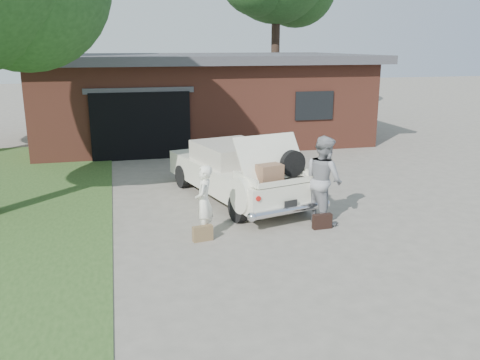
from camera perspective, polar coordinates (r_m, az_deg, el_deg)
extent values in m
plane|color=gray|center=(9.74, 0.85, -7.16)|extent=(90.00, 90.00, 0.00)
cube|color=brown|center=(20.61, -4.62, 8.88)|extent=(12.00, 7.00, 3.00)
cube|color=#4C4C51|center=(20.50, -4.72, 13.47)|extent=(12.80, 7.80, 0.30)
cube|color=black|center=(16.99, -11.06, 6.00)|extent=(3.20, 0.30, 2.20)
cube|color=#4C4C51|center=(16.78, -11.24, 9.84)|extent=(3.50, 0.12, 0.18)
cube|color=black|center=(18.15, 8.33, 8.27)|extent=(1.40, 0.08, 1.00)
cylinder|color=#38281E|center=(27.40, 3.98, 13.52)|extent=(0.44, 0.44, 5.99)
cube|color=beige|center=(12.39, -0.34, 0.48)|extent=(2.83, 4.84, 0.59)
cube|color=beige|center=(12.51, -0.94, 3.08)|extent=(1.92, 2.14, 0.47)
cube|color=black|center=(13.27, -2.67, 3.68)|extent=(1.38, 0.43, 0.40)
cube|color=black|center=(11.77, 1.02, 2.23)|extent=(1.38, 0.43, 0.40)
cylinder|color=black|center=(10.79, -0.20, -3.21)|extent=(0.35, 0.63, 0.60)
cylinder|color=black|center=(11.60, 6.79, -2.01)|extent=(0.35, 0.63, 0.60)
cylinder|color=black|center=(13.49, -6.46, 0.41)|extent=(0.35, 0.63, 0.60)
cylinder|color=black|center=(14.14, -0.45, 1.19)|extent=(0.35, 0.63, 0.60)
cylinder|color=silver|center=(10.54, 5.65, -3.37)|extent=(1.85, 0.63, 0.16)
cylinder|color=#A5140F|center=(10.11, 1.99, -2.06)|extent=(0.13, 0.12, 0.11)
cylinder|color=#A5140F|center=(10.91, 8.76, -0.94)|extent=(0.13, 0.12, 0.11)
cube|color=black|center=(10.49, 5.73, -2.69)|extent=(0.30, 0.10, 0.15)
cube|color=black|center=(10.87, 3.98, 0.08)|extent=(1.62, 1.33, 0.04)
cube|color=beige|center=(10.48, 0.62, 0.07)|extent=(0.31, 0.98, 0.16)
cube|color=beige|center=(11.24, 7.12, 0.99)|extent=(0.31, 0.98, 0.16)
cube|color=beige|center=(10.45, 5.45, -0.25)|extent=(1.42, 0.42, 0.11)
cube|color=beige|center=(10.93, 3.44, 2.60)|extent=(1.64, 0.99, 0.88)
cube|color=#4A281F|center=(10.87, 2.20, 0.67)|extent=(0.59, 0.46, 0.17)
cube|color=#92674A|center=(10.60, 3.34, 0.81)|extent=(0.58, 0.46, 0.36)
cube|color=black|center=(11.08, 4.32, 0.88)|extent=(0.56, 0.44, 0.15)
cube|color=brown|center=(10.92, 4.16, 1.53)|extent=(0.47, 0.37, 0.15)
cylinder|color=black|center=(10.97, 5.93, 1.85)|extent=(0.60, 0.29, 0.58)
imported|color=white|center=(9.89, -4.07, -2.44)|extent=(0.49, 0.60, 1.43)
imported|color=gray|center=(10.80, 9.38, 0.06)|extent=(0.88, 1.03, 1.86)
cube|color=olive|center=(9.85, -4.21, -6.00)|extent=(0.41, 0.19, 0.30)
cube|color=black|center=(10.59, 9.21, -4.60)|extent=(0.41, 0.15, 0.31)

